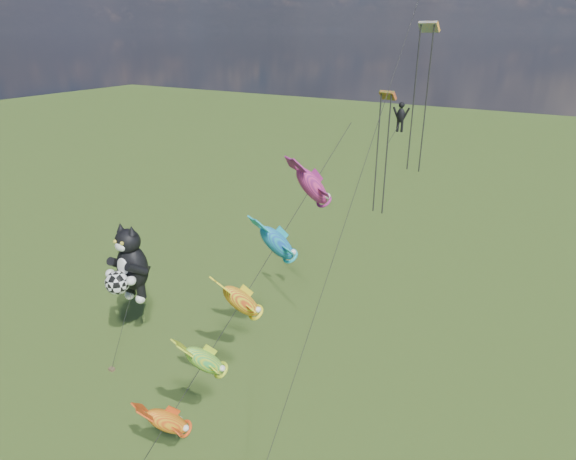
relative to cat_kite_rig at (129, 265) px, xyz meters
The scene contains 4 objects.
ground 11.20m from the cat_kite_rig, 105.86° to the right, with size 300.00×300.00×0.00m, color #233F0F.
cat_kite_rig is the anchor object (origin of this frame).
fish_windsock_rig 13.72m from the cat_kite_rig, 17.76° to the right, with size 6.35×14.74×18.46m.
parafoil_rig 20.91m from the cat_kite_rig, 20.67° to the left, with size 2.79×17.51×27.19m.
Camera 1 is at (27.39, -12.69, 22.78)m, focal length 30.00 mm.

